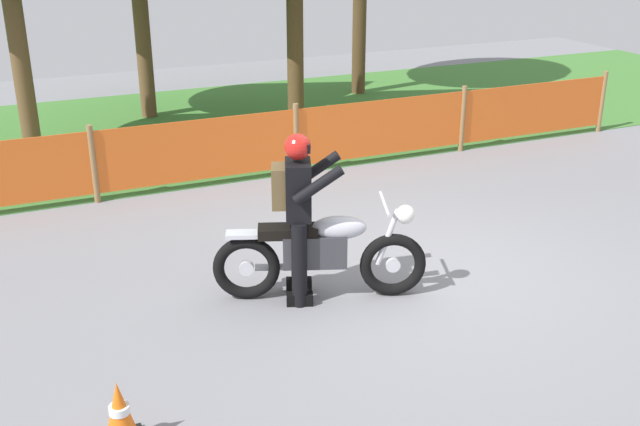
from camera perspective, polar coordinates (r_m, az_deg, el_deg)
name	(u,v)px	position (r m, az deg, el deg)	size (l,w,h in m)	color
ground	(416,270)	(8.27, 7.23, -4.24)	(24.00, 24.00, 0.02)	gray
grass_verge	(233,123)	(13.87, -6.58, 6.72)	(24.00, 6.11, 0.01)	#427A33
barrier_fence	(296,138)	(10.95, -1.82, 5.63)	(11.44, 0.08, 1.05)	olive
motorcycle_lead	(321,252)	(7.43, 0.11, -2.96)	(2.01, 0.95, 1.00)	black
rider_lead	(298,208)	(7.24, -1.70, 0.35)	(0.77, 0.68, 1.69)	black
traffic_cone	(120,415)	(5.77, -14.81, -14.45)	(0.32, 0.32, 0.53)	black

